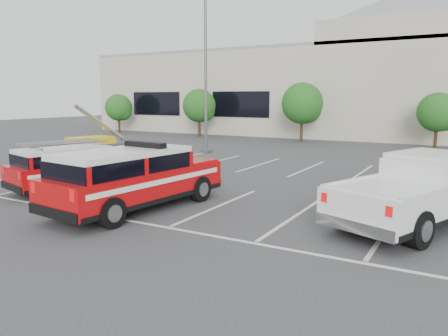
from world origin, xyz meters
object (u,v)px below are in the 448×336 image
at_px(tree_mid_left, 303,105).
at_px(ladder_suv, 73,170).
at_px(tree_mid_right, 439,114).
at_px(tree_left, 200,107).
at_px(white_pickup, 423,196).
at_px(fire_chief_suv, 134,183).
at_px(convention_building, 391,86).
at_px(light_pole_left, 206,73).
at_px(utility_rig, 89,151).
at_px(tree_far_left, 120,108).

relative_size(tree_mid_left, ladder_suv, 0.92).
relative_size(tree_mid_left, tree_mid_right, 1.21).
relative_size(tree_left, tree_mid_left, 0.91).
bearing_deg(white_pickup, tree_left, 156.87).
distance_m(fire_chief_suv, ladder_suv, 4.34).
distance_m(convention_building, fire_chief_suv, 33.87).
bearing_deg(light_pole_left, ladder_suv, -82.55).
xyz_separation_m(tree_mid_left, tree_mid_right, (10.00, -0.00, -0.54)).
bearing_deg(light_pole_left, tree_mid_right, 37.50).
relative_size(convention_building, light_pole_left, 5.86).
xyz_separation_m(tree_left, utility_rig, (3.69, -17.21, -2.11)).
xyz_separation_m(light_pole_left, utility_rig, (-3.22, -7.17, -4.52)).
height_order(tree_far_left, fire_chief_suv, tree_far_left).
bearing_deg(tree_far_left, white_pickup, -33.85).
bearing_deg(light_pole_left, convention_building, 67.61).
bearing_deg(utility_rig, convention_building, 83.53).
distance_m(tree_left, light_pole_left, 12.43).
distance_m(tree_left, white_pickup, 29.70).
bearing_deg(white_pickup, tree_mid_left, 139.54).
height_order(tree_mid_left, white_pickup, tree_mid_left).
xyz_separation_m(tree_mid_left, fire_chief_suv, (2.73, -23.75, -2.15)).
bearing_deg(tree_mid_left, tree_mid_right, -0.00).
bearing_deg(convention_building, tree_left, -146.95).
bearing_deg(utility_rig, tree_far_left, 144.89).
xyz_separation_m(tree_far_left, fire_chief_suv, (22.73, -23.75, -1.61)).
distance_m(convention_building, tree_mid_left, 11.19).
xyz_separation_m(convention_building, ladder_suv, (-6.54, -32.42, -3.94)).
xyz_separation_m(tree_left, light_pole_left, (6.91, -10.05, 2.41)).
xyz_separation_m(tree_far_left, ladder_suv, (18.55, -22.60, -1.73)).
xyz_separation_m(fire_chief_suv, utility_rig, (-9.04, 6.54, -0.23)).
distance_m(tree_mid_right, light_pole_left, 16.72).
distance_m(convention_building, utility_rig, 29.62).
xyz_separation_m(convention_building, tree_mid_left, (-5.09, -9.82, -1.68)).
distance_m(tree_mid_right, ladder_suv, 25.39).
height_order(convention_building, utility_rig, convention_building).
bearing_deg(convention_building, utility_rig, -112.87).
xyz_separation_m(tree_mid_left, white_pickup, (11.07, -20.84, -2.23)).
bearing_deg(tree_left, convention_building, 33.05).
distance_m(tree_mid_left, fire_chief_suv, 24.00).
height_order(tree_far_left, tree_mid_right, same).
relative_size(tree_far_left, tree_mid_left, 0.82).
xyz_separation_m(tree_left, ladder_suv, (8.55, -22.60, -2.00)).
height_order(tree_mid_left, light_pole_left, light_pole_left).
bearing_deg(ladder_suv, convention_building, 93.13).
height_order(tree_far_left, tree_mid_left, tree_mid_left).
distance_m(fire_chief_suv, utility_rig, 11.16).
bearing_deg(tree_far_left, light_pole_left, -30.71).
height_order(tree_left, white_pickup, tree_left).
height_order(tree_far_left, utility_rig, tree_far_left).
relative_size(tree_mid_right, ladder_suv, 0.76).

